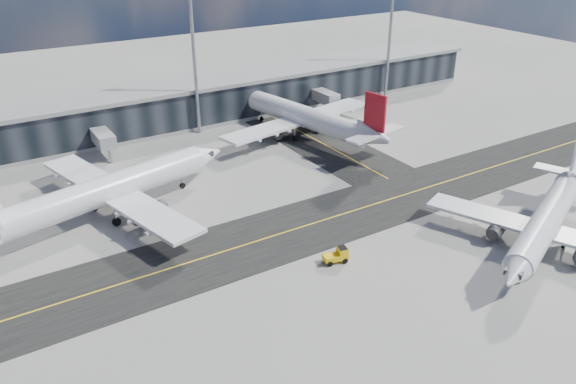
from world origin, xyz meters
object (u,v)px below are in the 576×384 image
Objects in this scene: airliner_near at (547,220)px; baggage_tug at (338,255)px; airliner_af at (104,191)px; airliner_redtail at (305,117)px; service_van at (314,125)px.

airliner_near is 10.18× the size of baggage_tug.
airliner_af reaches higher than airliner_redtail.
airliner_af is 50.67m from service_van.
airliner_af reaches higher than baggage_tug.
airliner_redtail reaches higher than airliner_near.
airliner_redtail is at bearing -135.26° from service_van.
airliner_near is 54.77m from service_van.
airliner_redtail is at bearing 92.33° from airliner_af.
service_van is at bearing 24.26° from airliner_redtail.
airliner_af is 8.23× the size of service_van.
airliner_af is 45.21m from airliner_redtail.
airliner_near is at bearing -79.99° from service_van.
airliner_near is 6.73× the size of service_van.
baggage_tug is 50.92m from service_van.
service_van is at bearing 161.88° from baggage_tug.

